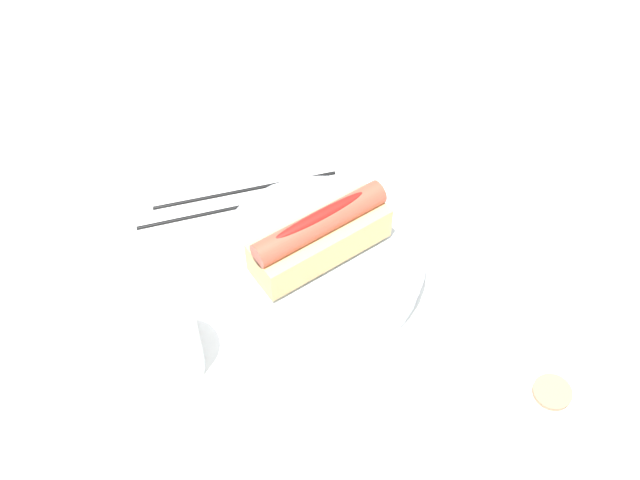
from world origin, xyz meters
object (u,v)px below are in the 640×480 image
chopstick_far (246,189)px  water_glass (165,345)px  paper_towel_roll (533,428)px  hotdog_front (320,235)px  chopstick_near (231,207)px  serving_bowl (320,261)px

chopstick_far → water_glass: bearing=60.8°
chopstick_far → paper_towel_roll: bearing=114.4°
hotdog_front → paper_towel_roll: 0.28m
chopstick_near → water_glass: bearing=62.1°
paper_towel_roll → chopstick_far: (-0.01, -0.43, -0.06)m
water_glass → paper_towel_roll: size_ratio=0.67×
water_glass → paper_towel_roll: (-0.19, 0.29, 0.02)m
hotdog_front → chopstick_near: bearing=-81.6°
water_glass → chopstick_far: water_glass is taller
serving_bowl → chopstick_near: size_ratio=1.02×
water_glass → paper_towel_roll: bearing=123.4°
water_glass → chopstick_far: size_ratio=0.41×
chopstick_near → hotdog_front: bearing=123.4°
serving_bowl → paper_towel_roll: paper_towel_roll is taller
chopstick_near → chopstick_far: bearing=-133.2°
paper_towel_roll → chopstick_near: 0.42m
serving_bowl → chopstick_far: serving_bowl is taller
hotdog_front → water_glass: (0.19, -0.01, -0.02)m
water_glass → chopstick_near: water_glass is taller
hotdog_front → chopstick_far: (-0.01, -0.15, -0.06)m
serving_bowl → hotdog_front: bearing=-90.0°
paper_towel_roll → serving_bowl: bearing=-90.0°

